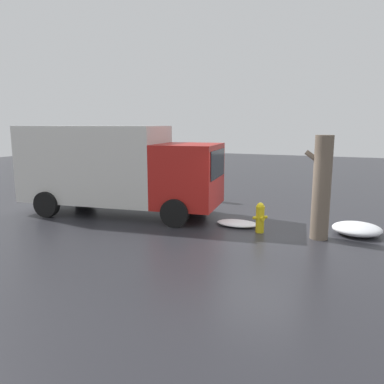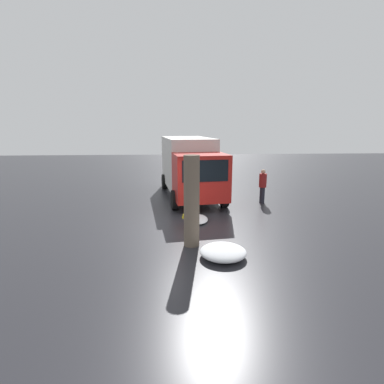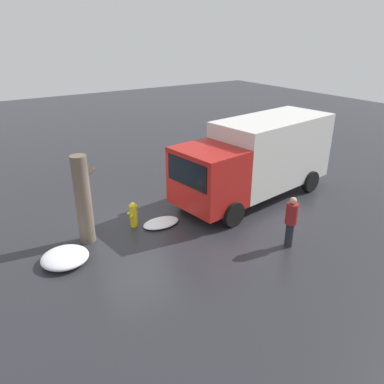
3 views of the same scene
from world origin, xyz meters
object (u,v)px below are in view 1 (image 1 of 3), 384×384
tree_trunk (322,187)px  pedestrian (200,178)px  fire_hydrant (260,217)px  delivery_truck (116,167)px

tree_trunk → pedestrian: tree_trunk is taller
fire_hydrant → pedestrian: bearing=-175.6°
fire_hydrant → delivery_truck: delivery_truck is taller
fire_hydrant → pedestrian: 5.29m
delivery_truck → pedestrian: delivery_truck is taller
pedestrian → fire_hydrant: bearing=-172.1°
tree_trunk → pedestrian: 6.50m
delivery_truck → pedestrian: (-1.82, -3.52, -0.77)m
tree_trunk → delivery_truck: (7.01, -0.35, 0.23)m
fire_hydrant → tree_trunk: 1.95m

